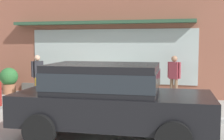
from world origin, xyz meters
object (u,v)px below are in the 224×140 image
at_px(fire_hydrant, 39,89).
at_px(pedestrian_with_handbag, 38,74).
at_px(potted_plant_low_front, 147,86).
at_px(potted_plant_by_entrance, 46,88).
at_px(potted_plant_window_right, 95,90).
at_px(parked_car_black, 109,96).
at_px(potted_plant_corner_tall, 9,79).
at_px(potted_plant_near_hydrant, 124,87).
at_px(pedestrian_passerby, 174,75).

relative_size(fire_hydrant, pedestrian_with_handbag, 0.57).
height_order(potted_plant_low_front, potted_plant_by_entrance, potted_plant_low_front).
height_order(potted_plant_low_front, potted_plant_window_right, potted_plant_low_front).
height_order(fire_hydrant, potted_plant_window_right, fire_hydrant).
height_order(potted_plant_by_entrance, potted_plant_window_right, potted_plant_window_right).
xyz_separation_m(parked_car_black, potted_plant_corner_tall, (-5.36, 4.33, -0.32)).
xyz_separation_m(potted_plant_corner_tall, potted_plant_near_hydrant, (4.70, 0.18, -0.17)).
bearing_deg(parked_car_black, fire_hydrant, 134.52).
height_order(pedestrian_passerby, parked_car_black, parked_car_black).
relative_size(potted_plant_by_entrance, potted_plant_window_right, 0.87).
bearing_deg(fire_hydrant, potted_plant_low_front, 22.58).
distance_m(pedestrian_passerby, potted_plant_low_front, 1.06).
bearing_deg(potted_plant_window_right, parked_car_black, -68.28).
relative_size(fire_hydrant, potted_plant_by_entrance, 1.81).
distance_m(fire_hydrant, potted_plant_by_entrance, 1.66).
relative_size(parked_car_black, potted_plant_window_right, 7.34).
height_order(pedestrian_with_handbag, pedestrian_passerby, pedestrian_with_handbag).
bearing_deg(potted_plant_low_front, potted_plant_corner_tall, -177.67).
bearing_deg(potted_plant_near_hydrant, fire_hydrant, -152.22).
height_order(potted_plant_low_front, potted_plant_near_hydrant, potted_plant_low_front).
distance_m(pedestrian_passerby, parked_car_black, 4.64).
distance_m(parked_car_black, potted_plant_by_entrance, 6.10).
relative_size(pedestrian_passerby, potted_plant_corner_tall, 1.51).
xyz_separation_m(potted_plant_by_entrance, potted_plant_window_right, (2.17, -0.37, 0.05)).
bearing_deg(pedestrian_passerby, potted_plant_near_hydrant, 21.47).
relative_size(parked_car_black, potted_plant_corner_tall, 4.01).
bearing_deg(potted_plant_window_right, fire_hydrant, -144.21).
xyz_separation_m(fire_hydrant, pedestrian_with_handbag, (-0.35, 0.62, 0.48)).
relative_size(parked_car_black, potted_plant_by_entrance, 8.44).
bearing_deg(potted_plant_near_hydrant, potted_plant_low_front, 2.88).
distance_m(pedestrian_passerby, potted_plant_corner_tall, 6.50).
distance_m(potted_plant_corner_tall, potted_plant_near_hydrant, 4.71).
xyz_separation_m(parked_car_black, potted_plant_near_hydrant, (-0.66, 4.51, -0.49)).
bearing_deg(potted_plant_near_hydrant, potted_plant_by_entrance, 177.47).
bearing_deg(pedestrian_with_handbag, potted_plant_window_right, -38.74).
distance_m(fire_hydrant, parked_car_black, 4.59).
bearing_deg(potted_plant_by_entrance, pedestrian_passerby, -1.77).
relative_size(pedestrian_with_handbag, potted_plant_window_right, 2.77).
bearing_deg(pedestrian_with_handbag, parked_car_black, -99.66).
relative_size(parked_car_black, potted_plant_low_front, 4.00).
bearing_deg(potted_plant_near_hydrant, pedestrian_with_handbag, -165.24).
xyz_separation_m(fire_hydrant, pedestrian_passerby, (4.49, 1.41, 0.48)).
bearing_deg(potted_plant_low_front, potted_plant_window_right, -171.70).
bearing_deg(pedestrian_passerby, potted_plant_by_entrance, 20.10).
distance_m(potted_plant_low_front, potted_plant_window_right, 1.90).
distance_m(fire_hydrant, potted_plant_window_right, 2.04).
distance_m(potted_plant_low_front, potted_plant_by_entrance, 4.05).
relative_size(potted_plant_near_hydrant, potted_plant_by_entrance, 1.55).
bearing_deg(potted_plant_low_front, potted_plant_near_hydrant, -177.12).
bearing_deg(potted_plant_low_front, fire_hydrant, -157.42).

